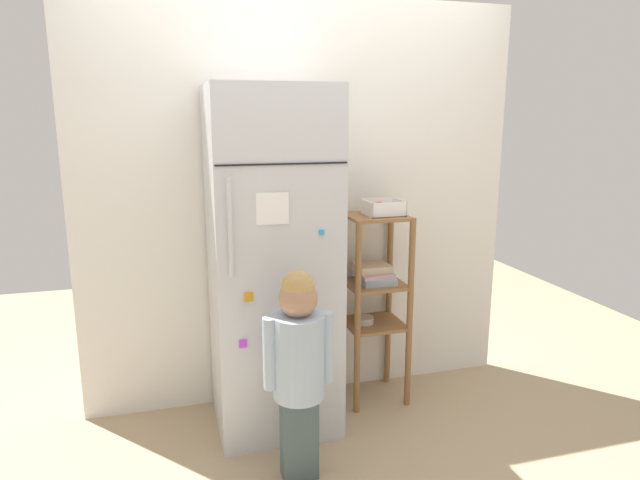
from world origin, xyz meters
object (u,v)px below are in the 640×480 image
object	(u,v)px
refrigerator	(273,263)
pantry_shelf_unit	(374,288)
child_standing	(298,356)
fruit_bin	(384,209)

from	to	relation	value
refrigerator	pantry_shelf_unit	size ratio (longest dim) A/B	1.63
child_standing	pantry_shelf_unit	size ratio (longest dim) A/B	0.90
child_standing	fruit_bin	world-z (taller)	fruit_bin
refrigerator	fruit_bin	xyz separation A→B (m)	(0.66, 0.09, 0.25)
refrigerator	child_standing	xyz separation A→B (m)	(0.01, -0.53, -0.30)
pantry_shelf_unit	fruit_bin	xyz separation A→B (m)	(0.04, -0.03, 0.47)
pantry_shelf_unit	fruit_bin	distance (m)	0.48
refrigerator	fruit_bin	bearing A→B (deg)	7.51
refrigerator	pantry_shelf_unit	xyz separation A→B (m)	(0.63, 0.11, -0.23)
refrigerator	child_standing	world-z (taller)	refrigerator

